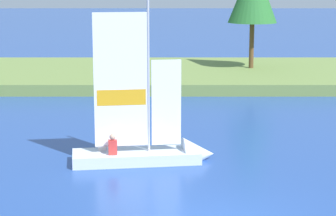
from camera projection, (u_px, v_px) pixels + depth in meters
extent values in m
cube|color=olive|center=(187.00, 74.00, 38.34)|extent=(80.00, 10.90, 0.60)
cylinder|color=brown|center=(249.00, 45.00, 38.60)|extent=(0.28, 0.28, 2.72)
cube|color=silver|center=(133.00, 157.00, 21.62)|extent=(4.38, 1.89, 0.38)
cone|color=silver|center=(196.00, 154.00, 21.91)|extent=(1.21, 1.32, 1.19)
cylinder|color=#B7B7BC|center=(145.00, 75.00, 21.11)|extent=(0.08, 0.08, 5.14)
cube|color=white|center=(118.00, 80.00, 21.02)|extent=(1.78, 0.27, 4.37)
cube|color=orange|center=(118.00, 98.00, 21.14)|extent=(1.60, 0.26, 0.52)
cube|color=white|center=(163.00, 103.00, 21.39)|extent=(0.98, 0.16, 2.87)
cylinder|color=#B7B7BC|center=(119.00, 145.00, 21.47)|extent=(1.78, 0.30, 0.06)
cube|color=red|center=(110.00, 147.00, 21.14)|extent=(0.30, 0.24, 0.49)
sphere|color=tan|center=(110.00, 137.00, 21.07)|extent=(0.20, 0.20, 0.20)
cube|color=silver|center=(99.00, 144.00, 21.66)|extent=(0.30, 0.24, 0.45)
sphere|color=tan|center=(99.00, 134.00, 21.59)|extent=(0.20, 0.20, 0.20)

